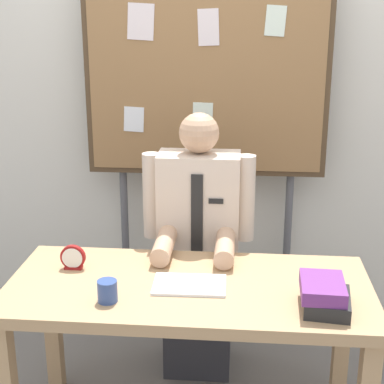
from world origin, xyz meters
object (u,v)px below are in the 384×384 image
at_px(desk, 189,306).
at_px(coffee_mug, 107,291).
at_px(person, 198,257).
at_px(bulletin_board, 206,78).
at_px(desk_clock, 73,258).
at_px(open_notebook, 190,285).
at_px(book_stack, 325,295).

distance_m(desk, coffee_mug, 0.38).
relative_size(person, bulletin_board, 0.66).
distance_m(desk, desk_clock, 0.55).
height_order(open_notebook, coffee_mug, coffee_mug).
xyz_separation_m(desk, person, (0.00, 0.53, -0.01)).
bearing_deg(open_notebook, desk, 106.36).
relative_size(bulletin_board, book_stack, 8.58).
distance_m(bulletin_board, book_stack, 1.47).
relative_size(desk, bulletin_board, 0.73).
relative_size(bulletin_board, desk_clock, 18.84).
relative_size(desk, open_notebook, 5.08).
relative_size(desk, person, 1.11).
distance_m(open_notebook, coffee_mug, 0.35).
bearing_deg(book_stack, open_notebook, 165.30).
relative_size(person, desk_clock, 12.46).
bearing_deg(book_stack, coffee_mug, -178.75).
bearing_deg(person, desk_clock, -140.51).
bearing_deg(book_stack, person, 127.82).
bearing_deg(bulletin_board, desk_clock, -119.23).
bearing_deg(open_notebook, bulletin_board, 90.34).
height_order(person, bulletin_board, bulletin_board).
distance_m(book_stack, open_notebook, 0.55).
height_order(desk, bulletin_board, bulletin_board).
xyz_separation_m(desk, book_stack, (0.54, -0.16, 0.16)).
distance_m(desk, bulletin_board, 1.32).
relative_size(desk_clock, coffee_mug, 1.26).
bearing_deg(desk_clock, open_notebook, -13.27).
relative_size(book_stack, coffee_mug, 2.77).
bearing_deg(coffee_mug, book_stack, 1.25).
bearing_deg(coffee_mug, person, 66.99).
distance_m(desk, person, 0.53).
bearing_deg(open_notebook, coffee_mug, -152.84).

